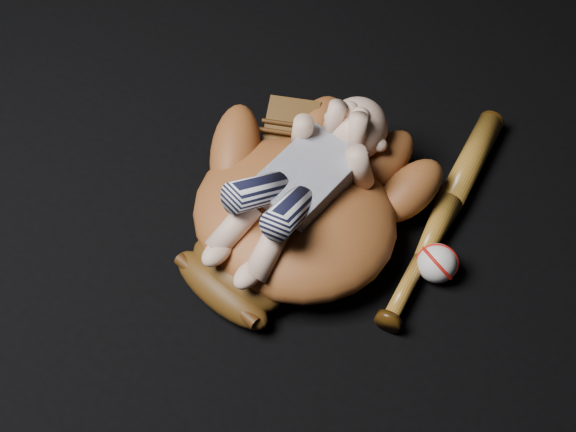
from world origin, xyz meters
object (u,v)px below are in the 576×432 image
(newborn_baby, at_px, (296,184))
(baseball, at_px, (437,263))
(baseball_bat, at_px, (444,213))
(baseball_glove, at_px, (294,209))

(newborn_baby, xyz_separation_m, baseball, (0.23, 0.04, -0.10))
(newborn_baby, relative_size, baseball_bat, 0.79)
(baseball_bat, bearing_deg, baseball_glove, -143.89)
(newborn_baby, bearing_deg, baseball_glove, -80.10)
(newborn_baby, height_order, baseball_bat, newborn_baby)
(baseball_glove, xyz_separation_m, newborn_baby, (-0.00, 0.00, 0.06))
(baseball_bat, bearing_deg, baseball, -74.89)
(newborn_baby, height_order, baseball, newborn_baby)
(baseball, bearing_deg, baseball_bat, 105.11)
(baseball_glove, height_order, newborn_baby, newborn_baby)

